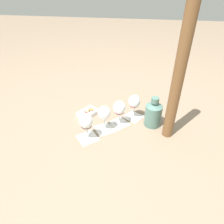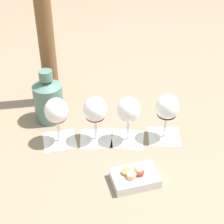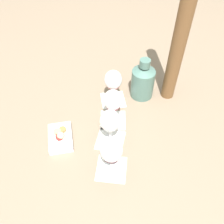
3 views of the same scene
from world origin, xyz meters
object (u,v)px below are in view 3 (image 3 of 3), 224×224
wine_glass_2 (110,122)px  umbrella_pole (184,22)px  wine_glass_0 (113,81)px  snack_dish (61,137)px  wine_glass_1 (113,101)px  wine_glass_3 (111,152)px  ceramic_vase (143,81)px

wine_glass_2 → umbrella_pole: bearing=-178.0°
wine_glass_0 → snack_dish: 0.33m
wine_glass_2 → wine_glass_0: bearing=-135.8°
wine_glass_1 → wine_glass_3: size_ratio=1.00×
umbrella_pole → wine_glass_1: bearing=-11.0°
wine_glass_3 → snack_dish: size_ratio=1.01×
ceramic_vase → umbrella_pole: 0.31m
wine_glass_0 → ceramic_vase: 0.15m
wine_glass_2 → umbrella_pole: umbrella_pole is taller
wine_glass_0 → wine_glass_3: bearing=46.0°
wine_glass_1 → snack_dish: (0.23, -0.07, -0.10)m
wine_glass_1 → wine_glass_0: bearing=-133.4°
wine_glass_1 → umbrella_pole: size_ratio=0.23×
wine_glass_2 → snack_dish: bearing=-43.5°
ceramic_vase → snack_dish: size_ratio=1.21×
wine_glass_0 → wine_glass_2: size_ratio=1.00×
wine_glass_3 → umbrella_pole: umbrella_pole is taller
wine_glass_1 → wine_glass_2: bearing=41.5°
ceramic_vase → snack_dish: (0.44, -0.04, -0.07)m
umbrella_pole → ceramic_vase: bearing=-43.5°
wine_glass_3 → ceramic_vase: ceramic_vase is taller
ceramic_vase → umbrella_pole: size_ratio=0.27×
ceramic_vase → umbrella_pole: umbrella_pole is taller
wine_glass_0 → wine_glass_3: 0.37m
wine_glass_2 → wine_glass_3: 0.13m
snack_dish → wine_glass_1: bearing=163.9°
wine_glass_0 → umbrella_pole: umbrella_pole is taller
wine_glass_0 → ceramic_vase: ceramic_vase is taller
wine_glass_1 → umbrella_pole: 0.40m
snack_dish → umbrella_pole: size_ratio=0.22×
ceramic_vase → wine_glass_1: bearing=7.2°
wine_glass_2 → snack_dish: (0.15, -0.14, -0.10)m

